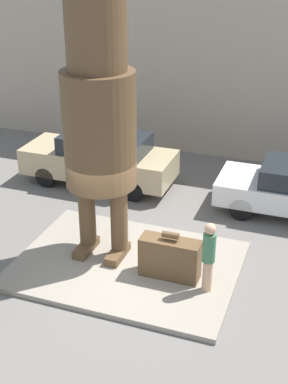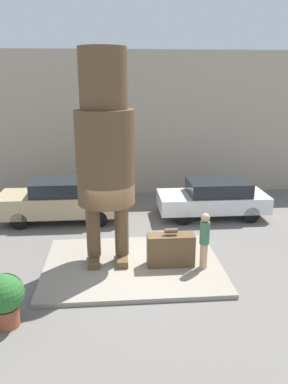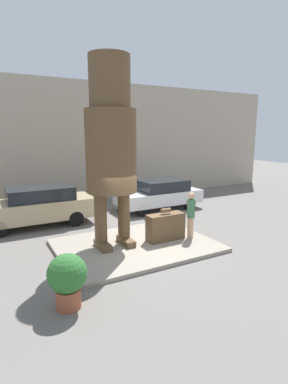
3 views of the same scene
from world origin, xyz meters
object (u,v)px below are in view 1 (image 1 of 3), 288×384
object	(u,v)px
statue_figure	(99,113)
tourist	(209,254)
parked_car_tan	(100,158)
giant_suitcase	(170,258)

from	to	relation	value
statue_figure	tourist	xyz separation A→B (m)	(2.71, -0.65, -2.58)
tourist	parked_car_tan	world-z (taller)	tourist
giant_suitcase	tourist	size ratio (longest dim) A/B	0.82
statue_figure	giant_suitcase	distance (m)	3.53
giant_suitcase	tourist	bearing A→B (deg)	-13.70
parked_car_tan	giant_suitcase	bearing A→B (deg)	130.25
giant_suitcase	tourist	xyz separation A→B (m)	(0.91, -0.22, 0.42)
statue_figure	giant_suitcase	world-z (taller)	statue_figure
tourist	parked_car_tan	bearing A→B (deg)	135.28
giant_suitcase	parked_car_tan	distance (m)	5.53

